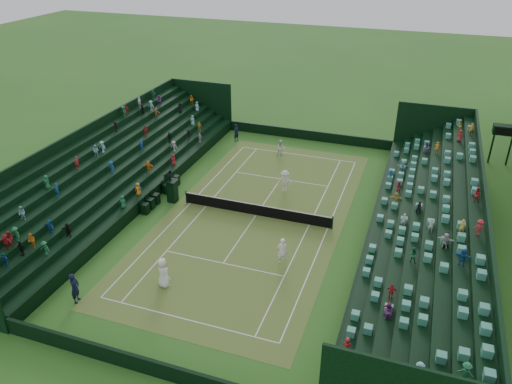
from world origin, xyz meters
TOP-DOWN VIEW (x-y plane):
  - ground at (0.00, 0.00)m, footprint 160.00×160.00m
  - court_surface at (0.00, 0.00)m, footprint 12.97×26.77m
  - perimeter_wall_north at (0.00, 15.88)m, footprint 17.17×0.20m
  - perimeter_wall_south at (0.00, -15.88)m, footprint 17.17×0.20m
  - perimeter_wall_east at (8.48, 0.00)m, footprint 0.20×31.77m
  - perimeter_wall_west at (-8.48, 0.00)m, footprint 0.20×31.77m
  - north_grandstand at (12.66, 0.00)m, footprint 6.60×32.00m
  - south_grandstand at (-12.66, 0.00)m, footprint 6.60×32.00m
  - tennis_net at (0.00, 0.00)m, footprint 11.67×0.10m
  - scoreboard_tower at (17.75, 16.00)m, footprint 2.00×1.00m
  - umpire_chair at (-6.93, -0.11)m, footprint 0.87×0.87m
  - courtside_chairs at (-8.01, 0.00)m, footprint 0.56×5.52m
  - player_near_west at (-2.48, -9.68)m, footprint 1.14×0.98m
  - player_near_east at (3.56, -5.09)m, footprint 0.82×0.71m
  - player_far_west at (-1.43, 11.13)m, footprint 0.94×0.86m
  - player_far_east at (0.92, 4.43)m, footprint 1.35×0.99m
  - line_judge_north at (-6.71, 13.15)m, footprint 0.63×0.75m
  - line_judge_south at (-6.58, -12.58)m, footprint 0.61×0.79m

SIDE VIEW (x-z plane):
  - ground at x=0.00m, z-range 0.00..0.00m
  - court_surface at x=0.00m, z-range 0.00..0.01m
  - courtside_chairs at x=-8.01m, z-range -0.15..1.06m
  - perimeter_wall_north at x=0.00m, z-range 0.00..1.00m
  - perimeter_wall_south at x=0.00m, z-range 0.00..1.00m
  - perimeter_wall_east at x=8.48m, z-range 0.00..1.00m
  - perimeter_wall_west at x=-8.48m, z-range 0.00..1.00m
  - tennis_net at x=0.00m, z-range 0.00..1.06m
  - player_far_west at x=-1.43m, z-range 0.00..1.57m
  - line_judge_north at x=-6.71m, z-range 0.00..1.77m
  - player_far_east at x=0.92m, z-range 0.00..1.87m
  - player_near_east at x=3.56m, z-range 0.00..1.89m
  - line_judge_south at x=-6.58m, z-range 0.00..1.93m
  - player_near_west at x=-2.48m, z-range 0.00..1.97m
  - umpire_chair at x=-6.93m, z-range -0.20..2.54m
  - north_grandstand at x=12.66m, z-range -0.90..4.00m
  - south_grandstand at x=-12.66m, z-range -0.90..4.00m
  - scoreboard_tower at x=17.75m, z-range 1.29..4.99m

